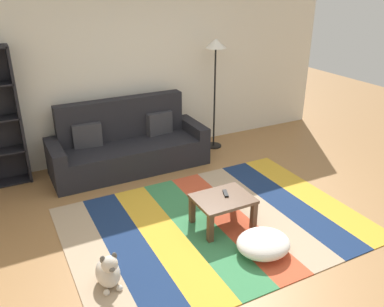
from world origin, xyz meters
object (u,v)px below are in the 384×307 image
(coffee_table, at_px, (223,203))
(standing_lamp, at_px, (215,58))
(dog, at_px, (108,271))
(tv_remote, at_px, (226,193))
(couch, at_px, (128,146))
(pouf, at_px, (263,244))

(coffee_table, height_order, standing_lamp, standing_lamp)
(dog, relative_size, tv_remote, 2.65)
(coffee_table, distance_m, dog, 1.49)
(couch, bearing_deg, pouf, -78.16)
(coffee_table, relative_size, pouf, 1.13)
(pouf, bearing_deg, coffee_table, 100.14)
(dog, distance_m, standing_lamp, 3.74)
(pouf, xyz_separation_m, standing_lamp, (0.97, 2.69, 1.36))
(couch, bearing_deg, tv_remote, -75.52)
(dog, distance_m, tv_remote, 1.57)
(couch, relative_size, standing_lamp, 1.28)
(pouf, bearing_deg, tv_remote, 94.10)
(couch, bearing_deg, dog, -113.37)
(coffee_table, distance_m, tv_remote, 0.11)
(coffee_table, xyz_separation_m, dog, (-1.44, -0.36, -0.14))
(standing_lamp, bearing_deg, pouf, -109.91)
(couch, bearing_deg, standing_lamp, 3.66)
(dog, bearing_deg, pouf, -9.69)
(couch, xyz_separation_m, coffee_table, (0.43, -1.97, -0.04))
(standing_lamp, bearing_deg, dog, -136.14)
(couch, relative_size, coffee_table, 3.53)
(couch, distance_m, pouf, 2.66)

